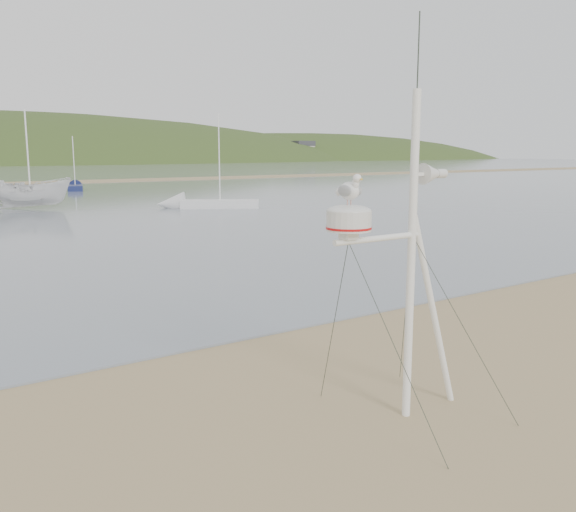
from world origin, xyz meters
TOP-DOWN VIEW (x-y plane):
  - ground at (0.00, 0.00)m, footprint 560.00×560.00m
  - mast_rig at (3.85, -0.32)m, footprint 2.41×2.57m
  - boat_white at (6.86, 36.10)m, footprint 2.61×2.58m
  - sailboat_white_near at (15.66, 30.25)m, footprint 6.46×4.95m
  - sailboat_blue_far at (14.99, 54.74)m, footprint 2.81×5.63m

SIDE VIEW (x-z plane):
  - ground at x=0.00m, z-range 0.00..0.00m
  - sailboat_white_near at x=15.66m, z-range -3.00..3.61m
  - sailboat_blue_far at x=14.99m, z-range -2.44..3.05m
  - mast_rig at x=3.85m, z-range -1.40..4.03m
  - boat_white at x=6.86m, z-range 0.04..5.18m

